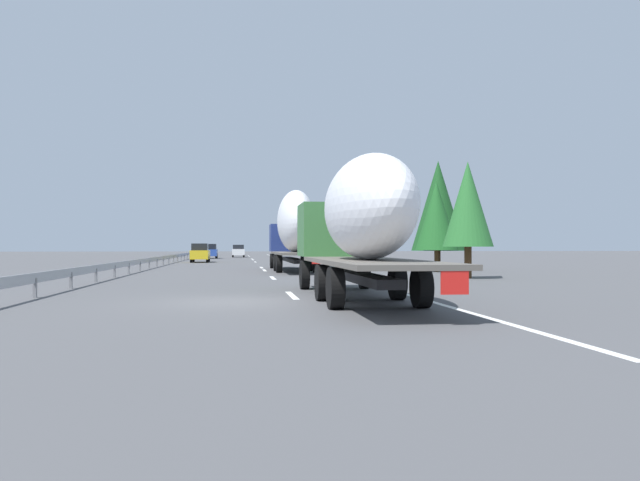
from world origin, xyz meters
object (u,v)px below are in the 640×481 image
(car_blue_sedan, at_px, (210,251))
(car_yellow_coupe, at_px, (200,253))
(car_white_van, at_px, (238,251))
(truck_trailing, at_px, (359,220))
(road_sign, at_px, (309,239))
(truck_lead, at_px, (294,227))

(car_blue_sedan, relative_size, car_yellow_coupe, 0.93)
(car_blue_sedan, distance_m, car_white_van, 9.36)
(truck_trailing, relative_size, car_blue_sedan, 3.11)
(truck_trailing, xyz_separation_m, road_sign, (39.76, -3.10, -0.06))
(car_blue_sedan, bearing_deg, truck_lead, -170.30)
(car_yellow_coupe, bearing_deg, road_sign, -109.98)
(truck_lead, height_order, car_white_van, truck_lead)
(truck_trailing, height_order, car_blue_sedan, truck_trailing)
(truck_trailing, relative_size, car_yellow_coupe, 2.90)
(car_yellow_coupe, bearing_deg, car_blue_sedan, -0.21)
(car_white_van, distance_m, car_yellow_coupe, 27.92)
(road_sign, bearing_deg, car_blue_sedan, 24.05)
(road_sign, bearing_deg, car_white_van, 11.77)
(car_blue_sedan, height_order, car_yellow_coupe, car_blue_sedan)
(car_white_van, bearing_deg, truck_lead, -176.05)
(car_blue_sedan, bearing_deg, car_white_van, -22.72)
(car_yellow_coupe, height_order, road_sign, road_sign)
(car_blue_sedan, bearing_deg, road_sign, -155.95)
(truck_trailing, bearing_deg, truck_lead, 0.00)
(car_blue_sedan, relative_size, road_sign, 1.32)
(truck_trailing, distance_m, car_white_van, 71.26)
(truck_lead, height_order, road_sign, truck_lead)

